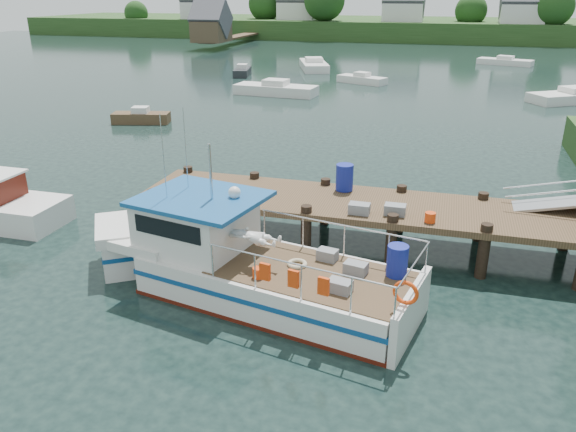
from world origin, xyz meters
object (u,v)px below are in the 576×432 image
(moored_rowboat, at_px, (141,117))
(moored_b, at_px, (362,79))
(moored_a, at_px, (276,89))
(moored_d, at_px, (314,65))
(dock, at_px, (565,193))
(moored_c, at_px, (576,96))
(lobster_boat, at_px, (236,262))
(moored_e, at_px, (242,71))
(moored_far, at_px, (505,61))

(moored_rowboat, xyz_separation_m, moored_b, (10.29, 18.92, -0.01))
(moored_a, distance_m, moored_b, 9.16)
(moored_rowboat, relative_size, moored_d, 0.48)
(dock, height_order, moored_c, dock)
(lobster_boat, distance_m, moored_a, 29.96)
(moored_rowboat, distance_m, moored_e, 20.60)
(moored_far, height_order, moored_b, moored_far)
(moored_far, xyz_separation_m, moored_d, (-18.70, -9.15, 0.08))
(moored_c, bearing_deg, moored_d, 128.77)
(moored_c, height_order, moored_e, moored_c)
(moored_b, relative_size, moored_e, 1.13)
(dock, bearing_deg, moored_c, 79.36)
(moored_b, distance_m, moored_c, 16.52)
(dock, xyz_separation_m, moored_far, (1.96, 49.28, -1.89))
(dock, distance_m, moored_far, 49.36)
(dock, relative_size, moored_d, 2.29)
(moored_d, height_order, moored_e, moored_d)
(lobster_boat, bearing_deg, moored_far, 90.65)
(moored_rowboat, relative_size, moored_far, 0.60)
(moored_b, height_order, moored_d, moored_d)
(moored_far, bearing_deg, moored_b, -123.81)
(lobster_boat, distance_m, moored_d, 44.82)
(moored_rowboat, height_order, moored_a, moored_a)
(dock, bearing_deg, moored_a, 122.68)
(moored_rowboat, distance_m, moored_d, 26.95)
(moored_rowboat, bearing_deg, moored_d, 96.63)
(moored_rowboat, distance_m, moored_b, 21.54)
(dock, xyz_separation_m, moored_e, (-22.11, 34.08, -1.86))
(moored_b, xyz_separation_m, moored_e, (-11.45, 1.64, 0.04))
(moored_b, bearing_deg, lobster_boat, -97.31)
(moored_c, bearing_deg, moored_b, 142.19)
(moored_c, height_order, moored_d, moored_d)
(moored_b, bearing_deg, moored_far, 42.01)
(lobster_boat, relative_size, moored_e, 2.45)
(moored_b, xyz_separation_m, moored_d, (-6.07, 7.70, 0.08))
(dock, bearing_deg, moored_b, 108.20)
(lobster_boat, xyz_separation_m, moored_rowboat, (-12.71, 17.39, -0.48))
(moored_c, bearing_deg, moored_a, 165.56)
(moored_far, distance_m, moored_d, 20.82)
(moored_c, bearing_deg, lobster_boat, -135.46)
(moored_c, xyz_separation_m, moored_d, (-22.01, 12.05, 0.04))
(moored_far, xyz_separation_m, moored_e, (-24.08, -15.20, 0.04))
(moored_c, bearing_deg, moored_e, 145.12)
(moored_far, xyz_separation_m, moored_c, (3.31, -21.20, 0.04))
(lobster_boat, bearing_deg, moored_a, 116.67)
(moored_d, bearing_deg, moored_rowboat, -88.66)
(moored_a, distance_m, moored_d, 15.10)
(moored_b, relative_size, moored_d, 0.62)
(moored_rowboat, relative_size, moored_a, 0.55)
(moored_c, distance_m, moored_e, 28.04)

